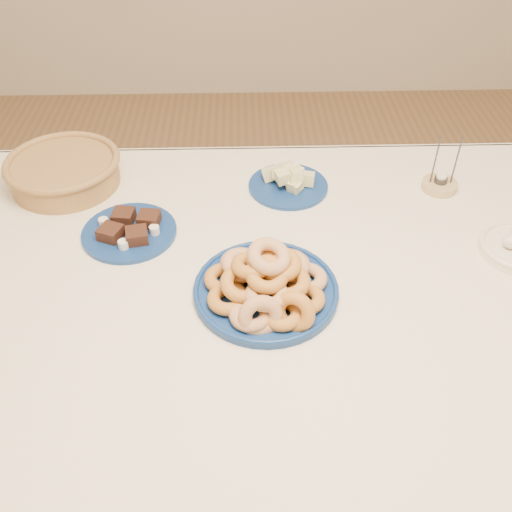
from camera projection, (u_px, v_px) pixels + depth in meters
name	position (u px, v px, depth m)	size (l,w,h in m)	color
ground	(256.00, 450.00, 1.77)	(5.00, 5.00, 0.00)	brown
dining_table	(255.00, 307.00, 1.35)	(1.71, 1.11, 0.75)	brown
donut_platter	(267.00, 283.00, 1.20)	(0.31, 0.31, 0.14)	navy
melon_plate	(289.00, 181.00, 1.52)	(0.26, 0.26, 0.07)	navy
brownie_plate	(130.00, 230.00, 1.38)	(0.24, 0.24, 0.04)	navy
wicker_basket	(64.00, 170.00, 1.52)	(0.37, 0.37, 0.08)	brown
candle_holder	(440.00, 184.00, 1.52)	(0.10, 0.10, 0.16)	tan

